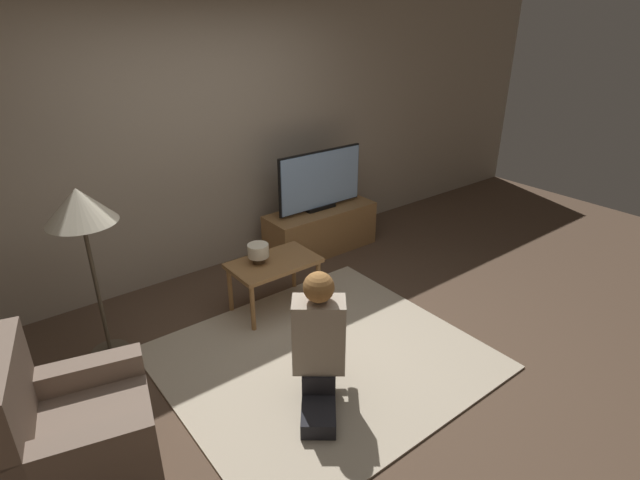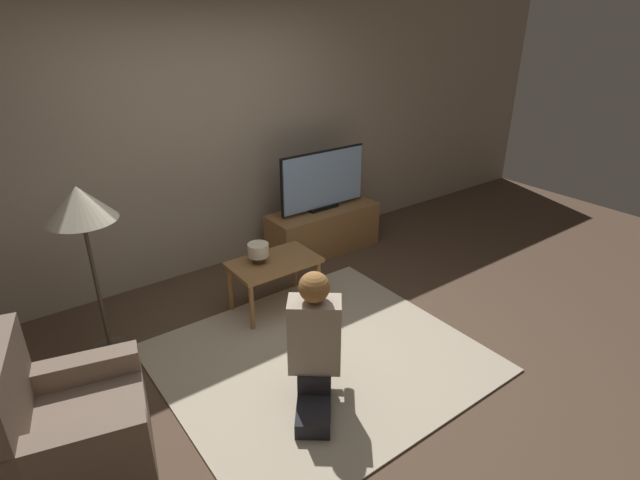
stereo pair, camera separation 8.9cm
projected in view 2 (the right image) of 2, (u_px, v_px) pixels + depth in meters
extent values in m
plane|color=brown|center=(321.00, 359.00, 3.81)|extent=(10.00, 10.00, 0.00)
cube|color=tan|center=(198.00, 142.00, 4.67)|extent=(10.00, 0.06, 2.60)
cube|color=#BCAD93|center=(321.00, 358.00, 3.81)|extent=(2.24, 2.02, 0.02)
cube|color=olive|center=(323.00, 230.00, 5.43)|extent=(1.24, 0.44, 0.48)
cube|color=black|center=(323.00, 207.00, 5.32)|extent=(0.35, 0.08, 0.04)
cube|color=black|center=(323.00, 179.00, 5.20)|extent=(1.03, 0.03, 0.61)
cube|color=#8CB2E0|center=(323.00, 180.00, 5.19)|extent=(1.00, 0.04, 0.58)
cube|color=olive|center=(274.00, 262.00, 4.29)|extent=(0.76, 0.46, 0.04)
cylinder|color=olive|center=(252.00, 308.00, 4.07)|extent=(0.04, 0.04, 0.43)
cylinder|color=olive|center=(318.00, 283.00, 4.43)|extent=(0.04, 0.04, 0.43)
cylinder|color=olive|center=(230.00, 289.00, 4.34)|extent=(0.04, 0.04, 0.43)
cylinder|color=olive|center=(295.00, 267.00, 4.71)|extent=(0.04, 0.04, 0.43)
cylinder|color=#4C4233|center=(111.00, 348.00, 3.90)|extent=(0.28, 0.28, 0.03)
cylinder|color=#4C4233|center=(95.00, 275.00, 3.63)|extent=(0.03, 0.03, 1.28)
cone|color=#EFE5C6|center=(79.00, 203.00, 3.39)|extent=(0.48, 0.48, 0.24)
cube|color=#7A6656|center=(82.00, 443.00, 2.80)|extent=(0.89, 0.89, 0.43)
cube|color=#7A6656|center=(1.00, 393.00, 2.51)|extent=(0.33, 0.75, 0.49)
cube|color=#7A6656|center=(78.00, 476.00, 2.52)|extent=(0.75, 0.32, 0.57)
cube|color=#7A6656|center=(81.00, 399.00, 3.02)|extent=(0.75, 0.32, 0.57)
cube|color=#232328|center=(314.00, 407.00, 3.25)|extent=(0.45, 0.48, 0.11)
cube|color=#232328|center=(315.00, 375.00, 3.35)|extent=(0.32, 0.32, 0.14)
cube|color=tan|center=(315.00, 335.00, 3.21)|extent=(0.39, 0.37, 0.51)
sphere|color=#DBAD8E|center=(314.00, 288.00, 3.07)|extent=(0.19, 0.19, 0.19)
sphere|color=#9E6B38|center=(314.00, 287.00, 3.04)|extent=(0.20, 0.20, 0.20)
cube|color=black|center=(317.00, 301.00, 3.54)|extent=(0.13, 0.11, 0.04)
cylinder|color=tan|center=(331.00, 310.00, 3.43)|extent=(0.24, 0.28, 0.07)
cylinder|color=tan|center=(301.00, 310.00, 3.43)|extent=(0.24, 0.28, 0.07)
cylinder|color=#4C3823|center=(259.00, 259.00, 4.24)|extent=(0.10, 0.10, 0.06)
cylinder|color=#EFE5C6|center=(258.00, 250.00, 4.21)|extent=(0.18, 0.18, 0.11)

